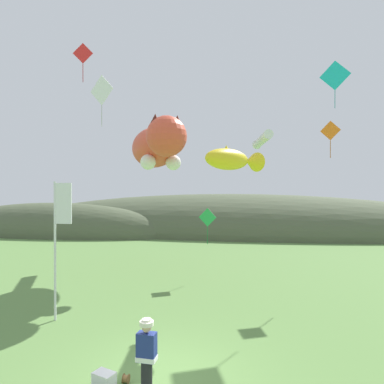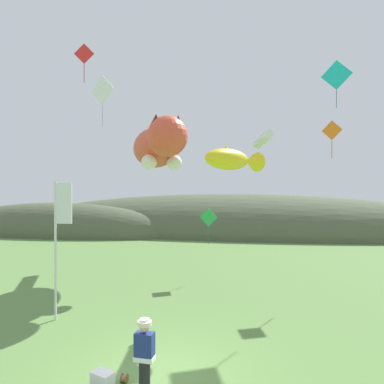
{
  "view_description": "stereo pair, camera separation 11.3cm",
  "coord_description": "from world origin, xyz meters",
  "px_view_note": "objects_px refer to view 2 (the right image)",
  "views": [
    {
      "loc": [
        2.07,
        -7.9,
        4.52
      ],
      "look_at": [
        0.0,
        4.0,
        4.41
      ],
      "focal_mm": 32.0,
      "sensor_mm": 36.0,
      "label": 1
    },
    {
      "loc": [
        2.18,
        -7.88,
        4.52
      ],
      "look_at": [
        0.0,
        4.0,
        4.41
      ],
      "focal_mm": 32.0,
      "sensor_mm": 36.0,
      "label": 2
    }
  ],
  "objects_px": {
    "festival_attendant": "(145,357)",
    "kite_diamond_red": "(84,54)",
    "kite_tube_streamer": "(263,140)",
    "kite_fish_windsock": "(233,160)",
    "kite_diamond_teal": "(337,75)",
    "kite_diamond_green": "(208,218)",
    "kite_giant_cat": "(158,147)",
    "picnic_cooler": "(103,380)",
    "festival_banner_pole": "(59,229)",
    "kite_diamond_orange": "(332,131)",
    "kite_diamond_white": "(102,91)",
    "kite_spool": "(124,378)"
  },
  "relations": [
    {
      "from": "festival_banner_pole",
      "to": "kite_diamond_orange",
      "type": "height_order",
      "value": "kite_diamond_orange"
    },
    {
      "from": "kite_fish_windsock",
      "to": "kite_diamond_teal",
      "type": "relative_size",
      "value": 1.15
    },
    {
      "from": "kite_diamond_red",
      "to": "kite_diamond_white",
      "type": "xyz_separation_m",
      "value": [
        1.74,
        -1.71,
        -2.34
      ]
    },
    {
      "from": "kite_diamond_orange",
      "to": "kite_diamond_green",
      "type": "relative_size",
      "value": 1.03
    },
    {
      "from": "kite_tube_streamer",
      "to": "kite_diamond_red",
      "type": "xyz_separation_m",
      "value": [
        -8.47,
        0.87,
        4.49
      ]
    },
    {
      "from": "picnic_cooler",
      "to": "festival_banner_pole",
      "type": "height_order",
      "value": "festival_banner_pole"
    },
    {
      "from": "kite_giant_cat",
      "to": "kite_diamond_white",
      "type": "height_order",
      "value": "kite_diamond_white"
    },
    {
      "from": "festival_attendant",
      "to": "festival_banner_pole",
      "type": "xyz_separation_m",
      "value": [
        -4.33,
        3.83,
        2.18
      ]
    },
    {
      "from": "festival_attendant",
      "to": "kite_diamond_teal",
      "type": "xyz_separation_m",
      "value": [
        6.29,
        11.17,
        9.23
      ]
    },
    {
      "from": "kite_tube_streamer",
      "to": "kite_diamond_teal",
      "type": "relative_size",
      "value": 1.26
    },
    {
      "from": "picnic_cooler",
      "to": "kite_diamond_green",
      "type": "distance_m",
      "value": 10.44
    },
    {
      "from": "festival_attendant",
      "to": "festival_banner_pole",
      "type": "relative_size",
      "value": 0.37
    },
    {
      "from": "kite_diamond_teal",
      "to": "kite_diamond_orange",
      "type": "relative_size",
      "value": 1.26
    },
    {
      "from": "festival_banner_pole",
      "to": "kite_diamond_red",
      "type": "xyz_separation_m",
      "value": [
        -1.53,
        4.67,
        7.93
      ]
    },
    {
      "from": "festival_attendant",
      "to": "kite_fish_windsock",
      "type": "height_order",
      "value": "kite_fish_windsock"
    },
    {
      "from": "festival_banner_pole",
      "to": "kite_diamond_green",
      "type": "bearing_deg",
      "value": 56.38
    },
    {
      "from": "kite_giant_cat",
      "to": "kite_diamond_teal",
      "type": "distance_m",
      "value": 9.79
    },
    {
      "from": "kite_giant_cat",
      "to": "kite_diamond_teal",
      "type": "bearing_deg",
      "value": 0.33
    },
    {
      "from": "kite_diamond_orange",
      "to": "kite_diamond_white",
      "type": "distance_m",
      "value": 11.32
    },
    {
      "from": "kite_diamond_red",
      "to": "kite_tube_streamer",
      "type": "bearing_deg",
      "value": -5.86
    },
    {
      "from": "festival_banner_pole",
      "to": "kite_tube_streamer",
      "type": "height_order",
      "value": "kite_tube_streamer"
    },
    {
      "from": "kite_giant_cat",
      "to": "kite_diamond_teal",
      "type": "relative_size",
      "value": 3.3
    },
    {
      "from": "kite_spool",
      "to": "kite_diamond_red",
      "type": "relative_size",
      "value": 0.11
    },
    {
      "from": "festival_banner_pole",
      "to": "picnic_cooler",
      "type": "bearing_deg",
      "value": -47.33
    },
    {
      "from": "kite_tube_streamer",
      "to": "kite_diamond_white",
      "type": "xyz_separation_m",
      "value": [
        -6.73,
        -0.84,
        2.15
      ]
    },
    {
      "from": "kite_diamond_orange",
      "to": "kite_giant_cat",
      "type": "bearing_deg",
      "value": -178.08
    },
    {
      "from": "kite_diamond_teal",
      "to": "kite_spool",
      "type": "bearing_deg",
      "value": -123.45
    },
    {
      "from": "festival_attendant",
      "to": "kite_diamond_red",
      "type": "height_order",
      "value": "kite_diamond_red"
    },
    {
      "from": "kite_giant_cat",
      "to": "kite_diamond_orange",
      "type": "distance_m",
      "value": 9.07
    },
    {
      "from": "kite_diamond_teal",
      "to": "kite_diamond_green",
      "type": "xyz_separation_m",
      "value": [
        -6.31,
        -0.86,
        -7.13
      ]
    },
    {
      "from": "kite_spool",
      "to": "picnic_cooler",
      "type": "height_order",
      "value": "picnic_cooler"
    },
    {
      "from": "festival_attendant",
      "to": "kite_diamond_orange",
      "type": "height_order",
      "value": "kite_diamond_orange"
    },
    {
      "from": "kite_giant_cat",
      "to": "festival_attendant",
      "type": "bearing_deg",
      "value": -75.33
    },
    {
      "from": "kite_diamond_teal",
      "to": "kite_diamond_green",
      "type": "height_order",
      "value": "kite_diamond_teal"
    },
    {
      "from": "kite_spool",
      "to": "kite_fish_windsock",
      "type": "bearing_deg",
      "value": 65.27
    },
    {
      "from": "kite_spool",
      "to": "kite_diamond_white",
      "type": "bearing_deg",
      "value": 118.96
    },
    {
      "from": "kite_diamond_teal",
      "to": "kite_diamond_green",
      "type": "relative_size",
      "value": 1.3
    },
    {
      "from": "picnic_cooler",
      "to": "festival_banner_pole",
      "type": "bearing_deg",
      "value": 132.67
    },
    {
      "from": "kite_tube_streamer",
      "to": "picnic_cooler",
      "type": "bearing_deg",
      "value": -117.01
    },
    {
      "from": "kite_tube_streamer",
      "to": "kite_diamond_green",
      "type": "distance_m",
      "value": 5.15
    },
    {
      "from": "picnic_cooler",
      "to": "kite_diamond_green",
      "type": "relative_size",
      "value": 0.31
    },
    {
      "from": "kite_diamond_red",
      "to": "kite_giant_cat",
      "type": "bearing_deg",
      "value": 41.61
    },
    {
      "from": "kite_diamond_green",
      "to": "kite_giant_cat",
      "type": "bearing_deg",
      "value": 164.41
    },
    {
      "from": "kite_tube_streamer",
      "to": "kite_diamond_orange",
      "type": "bearing_deg",
      "value": 47.12
    },
    {
      "from": "festival_banner_pole",
      "to": "kite_diamond_orange",
      "type": "bearing_deg",
      "value": 35.96
    },
    {
      "from": "festival_attendant",
      "to": "kite_diamond_red",
      "type": "relative_size",
      "value": 0.94
    },
    {
      "from": "picnic_cooler",
      "to": "kite_diamond_white",
      "type": "relative_size",
      "value": 0.26
    },
    {
      "from": "festival_attendant",
      "to": "kite_spool",
      "type": "relative_size",
      "value": 8.31
    },
    {
      "from": "kite_diamond_orange",
      "to": "kite_diamond_white",
      "type": "relative_size",
      "value": 0.86
    },
    {
      "from": "festival_banner_pole",
      "to": "kite_diamond_white",
      "type": "relative_size",
      "value": 2.18
    }
  ]
}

